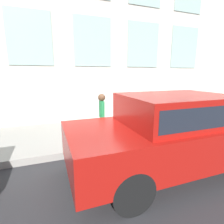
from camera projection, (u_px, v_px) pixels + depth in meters
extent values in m
plane|color=#2D2D30|center=(121.00, 150.00, 4.75)|extent=(80.00, 80.00, 0.00)
cube|color=#9E9B93|center=(105.00, 131.00, 6.05)|extent=(2.88, 60.00, 0.17)
cube|color=beige|center=(91.00, 25.00, 6.70)|extent=(0.30, 40.00, 7.75)
cube|color=#9EBCB2|center=(184.00, 48.00, 8.17)|extent=(0.03, 1.46, 1.82)
cube|color=#9EBCB2|center=(143.00, 45.00, 7.43)|extent=(0.03, 1.46, 1.82)
cube|color=#9EBCB2|center=(93.00, 42.00, 6.68)|extent=(0.03, 1.46, 1.82)
cube|color=#9EBCB2|center=(30.00, 38.00, 5.94)|extent=(0.03, 1.46, 1.82)
cylinder|color=#2D7260|center=(122.00, 137.00, 5.23)|extent=(0.34, 0.34, 0.04)
cylinder|color=#2D7260|center=(122.00, 128.00, 5.17)|extent=(0.25, 0.25, 0.59)
sphere|color=#2C5D50|center=(122.00, 118.00, 5.11)|extent=(0.26, 0.26, 0.26)
cylinder|color=black|center=(122.00, 116.00, 5.09)|extent=(0.09, 0.09, 0.11)
cylinder|color=#2D7260|center=(127.00, 125.00, 5.21)|extent=(0.09, 0.10, 0.09)
cylinder|color=#2D7260|center=(117.00, 126.00, 5.10)|extent=(0.09, 0.10, 0.09)
cylinder|color=#726651|center=(103.00, 128.00, 5.11)|extent=(0.09, 0.09, 0.63)
cylinder|color=#726651|center=(101.00, 127.00, 5.23)|extent=(0.09, 0.09, 0.63)
cube|color=#268C4C|center=(102.00, 109.00, 5.05)|extent=(0.17, 0.12, 0.47)
cylinder|color=#268C4C|center=(103.00, 110.00, 4.94)|extent=(0.07, 0.07, 0.45)
cylinder|color=#268C4C|center=(101.00, 108.00, 5.16)|extent=(0.07, 0.07, 0.45)
sphere|color=brown|center=(102.00, 97.00, 4.98)|extent=(0.21, 0.21, 0.21)
cylinder|color=black|center=(132.00, 191.00, 2.56)|extent=(0.24, 0.69, 0.69)
cylinder|color=black|center=(101.00, 149.00, 4.03)|extent=(0.24, 0.69, 0.69)
cylinder|color=black|center=(193.00, 135.00, 4.95)|extent=(0.24, 0.69, 0.69)
cube|color=#A5140F|center=(173.00, 138.00, 3.68)|extent=(1.84, 4.41, 0.71)
cube|color=#A5140F|center=(176.00, 109.00, 3.55)|extent=(1.62, 2.12, 0.57)
cube|color=#1E232D|center=(176.00, 109.00, 3.55)|extent=(1.63, 1.95, 0.37)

